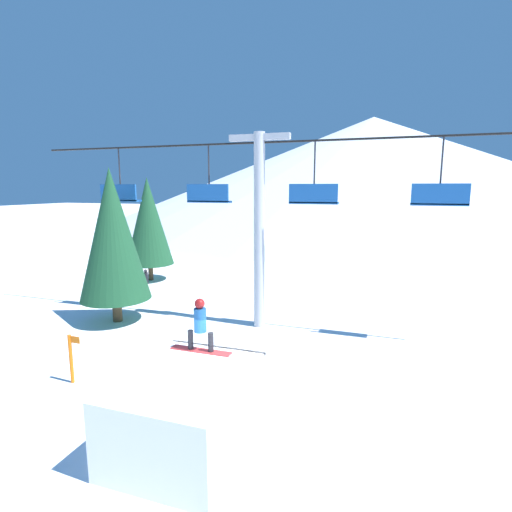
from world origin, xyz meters
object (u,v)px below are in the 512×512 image
(snowboarder, at_px, (200,325))
(distant_skier, at_px, (146,279))
(snow_ramp, at_px, (188,410))
(pine_tree_near, at_px, (113,235))
(trail_marker, at_px, (71,357))

(snowboarder, relative_size, distant_skier, 1.26)
(snow_ramp, bearing_deg, distant_skier, 127.50)
(pine_tree_near, height_order, trail_marker, pine_tree_near)
(snow_ramp, bearing_deg, snowboarder, 101.99)
(trail_marker, xyz_separation_m, distant_skier, (-3.92, 9.54, -0.11))
(snow_ramp, height_order, pine_tree_near, pine_tree_near)
(pine_tree_near, height_order, distant_skier, pine_tree_near)
(trail_marker, relative_size, distant_skier, 1.18)
(distant_skier, bearing_deg, snowboarder, -50.14)
(snow_ramp, relative_size, snowboarder, 2.12)
(snow_ramp, height_order, trail_marker, snow_ramp)
(snowboarder, bearing_deg, trail_marker, 176.12)
(snow_ramp, height_order, distant_skier, snow_ramp)
(snowboarder, bearing_deg, pine_tree_near, 141.31)
(snowboarder, xyz_separation_m, pine_tree_near, (-6.55, 5.25, 1.35))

